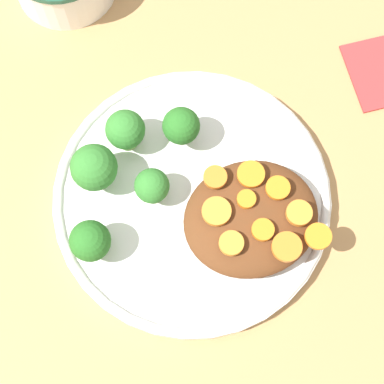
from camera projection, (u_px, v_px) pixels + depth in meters
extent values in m
plane|color=tan|center=(192.00, 202.00, 0.65)|extent=(4.00, 4.00, 0.00)
cylinder|color=silver|center=(192.00, 199.00, 0.65)|extent=(0.28, 0.28, 0.02)
torus|color=silver|center=(192.00, 196.00, 0.64)|extent=(0.28, 0.28, 0.01)
ellipsoid|color=#5B3319|center=(251.00, 218.00, 0.61)|extent=(0.13, 0.12, 0.04)
cylinder|color=#7FA85B|center=(153.00, 192.00, 0.63)|extent=(0.02, 0.02, 0.02)
sphere|color=#337A2D|center=(152.00, 186.00, 0.61)|extent=(0.03, 0.03, 0.03)
cylinder|color=#759E51|center=(182.00, 135.00, 0.64)|extent=(0.01, 0.01, 0.03)
sphere|color=#286B23|center=(181.00, 126.00, 0.62)|extent=(0.04, 0.04, 0.04)
cylinder|color=#7FA85B|center=(93.00, 246.00, 0.61)|extent=(0.02, 0.02, 0.02)
sphere|color=#286B23|center=(90.00, 241.00, 0.59)|extent=(0.04, 0.04, 0.04)
cylinder|color=#759E51|center=(127.00, 138.00, 0.64)|extent=(0.02, 0.02, 0.02)
sphere|color=#337A2D|center=(125.00, 129.00, 0.62)|extent=(0.04, 0.04, 0.04)
cylinder|color=#7FA85B|center=(98.00, 176.00, 0.63)|extent=(0.01, 0.01, 0.02)
sphere|color=#337A2D|center=(94.00, 167.00, 0.61)|extent=(0.05, 0.05, 0.05)
cylinder|color=orange|center=(278.00, 188.00, 0.60)|extent=(0.02, 0.02, 0.00)
cylinder|color=orange|center=(217.00, 211.00, 0.59)|extent=(0.03, 0.03, 0.01)
cylinder|color=orange|center=(231.00, 243.00, 0.58)|extent=(0.02, 0.02, 0.01)
cylinder|color=orange|center=(263.00, 230.00, 0.59)|extent=(0.02, 0.02, 0.01)
cylinder|color=orange|center=(251.00, 174.00, 0.60)|extent=(0.03, 0.03, 0.00)
cylinder|color=orange|center=(299.00, 213.00, 0.59)|extent=(0.02, 0.02, 0.01)
cylinder|color=orange|center=(318.00, 236.00, 0.59)|extent=(0.02, 0.02, 0.00)
cylinder|color=orange|center=(287.00, 247.00, 0.58)|extent=(0.03, 0.03, 0.01)
cylinder|color=orange|center=(246.00, 199.00, 0.60)|extent=(0.02, 0.02, 0.01)
cylinder|color=orange|center=(216.00, 180.00, 0.60)|extent=(0.02, 0.02, 0.01)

